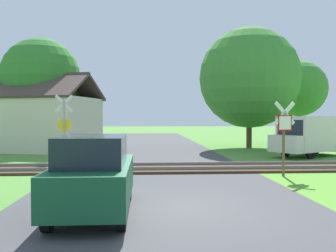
{
  "coord_description": "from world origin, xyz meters",
  "views": [
    {
      "loc": [
        -0.53,
        -8.82,
        2.19
      ],
      "look_at": [
        0.5,
        7.7,
        1.8
      ],
      "focal_mm": 40.0,
      "sensor_mm": 36.0,
      "label": 1
    }
  ],
  "objects": [
    {
      "name": "road_asphalt",
      "position": [
        0.0,
        2.0,
        0.0
      ],
      "size": [
        7.77,
        80.0,
        0.01
      ],
      "primitive_type": "cube",
      "color": "#424244",
      "rests_on": "ground"
    },
    {
      "name": "house",
      "position": [
        -7.83,
        16.37,
        1.88
      ],
      "size": [
        9.16,
        7.46,
        5.06
      ],
      "rotation": [
        0.0,
        0.0,
        -0.29
      ],
      "color": "beige",
      "rests_on": "ground"
    },
    {
      "name": "tree_far",
      "position": [
        12.33,
        21.73,
        4.57
      ],
      "size": [
        4.64,
        4.64,
        6.9
      ],
      "color": "#513823",
      "rests_on": "ground"
    },
    {
      "name": "crossing_sign_far",
      "position": [
        -4.46,
        9.69,
        1.88
      ],
      "size": [
        0.87,
        0.19,
        3.3
      ],
      "rotation": [
        0.0,
        0.0,
        0.16
      ],
      "color": "#9E9EA5",
      "rests_on": "ground"
    },
    {
      "name": "rail_track",
      "position": [
        0.0,
        6.7,
        0.06
      ],
      "size": [
        60.0,
        2.6,
        0.22
      ],
      "color": "#422D1E",
      "rests_on": "ground"
    },
    {
      "name": "parked_car",
      "position": [
        -1.68,
        -0.3,
        0.89
      ],
      "size": [
        1.65,
        4.0,
        1.78
      ],
      "rotation": [
        0.0,
        0.0,
        -0.0
      ],
      "color": "#144C2D",
      "rests_on": "ground"
    },
    {
      "name": "tree_left",
      "position": [
        -7.65,
        17.35,
        4.89
      ],
      "size": [
        5.38,
        5.38,
        7.59
      ],
      "color": "#513823",
      "rests_on": "ground"
    },
    {
      "name": "mail_truck",
      "position": [
        8.78,
        11.47,
        1.24
      ],
      "size": [
        5.15,
        4.13,
        2.24
      ],
      "rotation": [
        0.0,
        0.0,
        2.12
      ],
      "color": "silver",
      "rests_on": "ground"
    },
    {
      "name": "stop_sign_near",
      "position": [
        4.59,
        4.61,
        1.67
      ],
      "size": [
        0.86,
        0.24,
        2.78
      ],
      "rotation": [
        0.0,
        0.0,
        3.39
      ],
      "color": "brown",
      "rests_on": "ground"
    },
    {
      "name": "ground_plane",
      "position": [
        0.0,
        0.0,
        0.0
      ],
      "size": [
        160.0,
        160.0,
        0.0
      ],
      "primitive_type": "plane",
      "color": "#4C8433"
    },
    {
      "name": "tree_right",
      "position": [
        6.83,
        17.14,
        4.96
      ],
      "size": [
        7.06,
        7.06,
        8.49
      ],
      "color": "#513823",
      "rests_on": "ground"
    }
  ]
}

